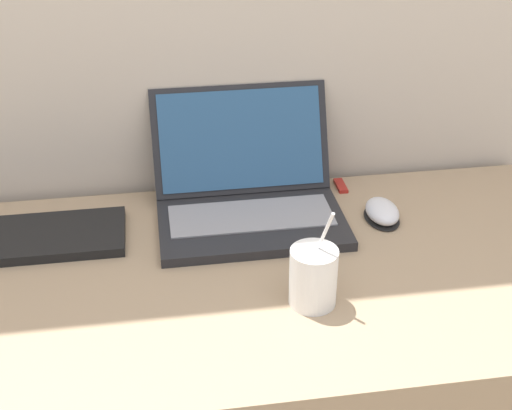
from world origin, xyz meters
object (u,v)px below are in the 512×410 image
computer_mouse (382,212)px  usb_stick (341,186)px  external_keyboard (19,239)px  laptop (248,191)px  drink_cup (313,276)px

computer_mouse → usb_stick: computer_mouse is taller
computer_mouse → external_keyboard: computer_mouse is taller
laptop → drink_cup: bearing=-78.1°
laptop → drink_cup: (0.07, -0.32, 0.00)m
laptop → drink_cup: laptop is taller
computer_mouse → external_keyboard: bearing=178.4°
external_keyboard → drink_cup: bearing=-27.3°
drink_cup → external_keyboard: size_ratio=0.46×
external_keyboard → usb_stick: 0.70m
laptop → drink_cup: size_ratio=1.99×
laptop → usb_stick: bearing=20.3°
external_keyboard → usb_stick: external_keyboard is taller
computer_mouse → usb_stick: (-0.05, 0.15, -0.01)m
computer_mouse → external_keyboard: (-0.74, 0.02, -0.01)m
drink_cup → external_keyboard: 0.60m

